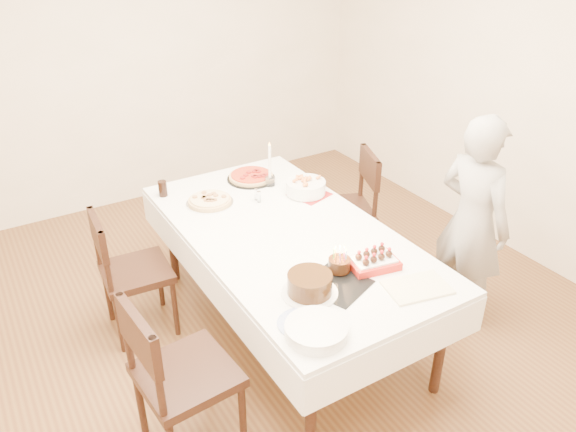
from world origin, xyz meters
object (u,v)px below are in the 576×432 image
chair_right_savory (342,210)px  strawberry_box (373,262)px  pizza_white (210,201)px  layer_cake (310,284)px  birthday_cake (340,259)px  chair_left_savory (136,272)px  chair_left_dessert (187,375)px  person (472,223)px  taper_candle (270,164)px  cola_glass (163,189)px  pasta_bowl (306,187)px  dining_table (288,282)px  pizza_pepperoni (251,177)px

chair_right_savory → strawberry_box: (-0.56, -1.04, 0.31)m
pizza_white → layer_cake: 1.20m
layer_cake → birthday_cake: bearing=18.6°
chair_left_savory → strawberry_box: chair_left_savory is taller
birthday_cake → chair_left_dessert: bearing=-178.1°
person → taper_candle: bearing=32.8°
cola_glass → strawberry_box: bearing=-64.6°
cola_glass → layer_cake: size_ratio=0.37×
chair_left_savory → chair_left_dessert: size_ratio=0.93×
chair_right_savory → birthday_cake: 1.29m
strawberry_box → chair_left_dessert: bearing=178.4°
pasta_bowl → strawberry_box: pasta_bowl is taller
cola_glass → birthday_cake: bearing=-70.2°
taper_candle → dining_table: bearing=-110.4°
pizza_pepperoni → cola_glass: cola_glass is taller
chair_left_savory → pizza_pepperoni: chair_left_savory is taller
dining_table → chair_left_dessert: 1.07m
cola_glass → chair_right_savory: bearing=-18.0°
birthday_cake → person: bearing=1.1°
chair_right_savory → birthday_cake: chair_right_savory is taller
chair_right_savory → pizza_pepperoni: (-0.61, 0.33, 0.30)m
chair_left_savory → cola_glass: chair_left_savory is taller
pasta_bowl → taper_candle: 0.31m
dining_table → strawberry_box: (0.21, -0.57, 0.41)m
chair_left_dessert → cola_glass: chair_left_dessert is taller
chair_right_savory → birthday_cake: (-0.75, -0.98, 0.36)m
chair_left_savory → pizza_pepperoni: bearing=-160.1°
cola_glass → strawberry_box: size_ratio=0.41×
pizza_pepperoni → birthday_cake: bearing=-96.5°
strawberry_box → dining_table: bearing=109.9°
chair_left_dessert → layer_cake: (0.69, -0.05, 0.32)m
person → dining_table: bearing=61.5°
pizza_pepperoni → taper_candle: (0.07, -0.16, 0.15)m
pizza_pepperoni → birthday_cake: (-0.15, -1.31, 0.06)m
chair_left_savory → taper_candle: bearing=-169.3°
layer_cake → strawberry_box: size_ratio=1.10×
dining_table → taper_candle: bearing=69.6°
person → pizza_pepperoni: 1.59m
person → taper_candle: (-0.85, 1.13, 0.19)m
cola_glass → pasta_bowl: bearing=-29.6°
person → pizza_white: 1.73m
dining_table → cola_glass: (-0.48, 0.88, 0.43)m
dining_table → pasta_bowl: 0.69m
pizza_white → pasta_bowl: bearing=-18.6°
pasta_bowl → cola_glass: size_ratio=2.48×
chair_right_savory → chair_left_dessert: size_ratio=0.97×
person → pizza_white: person is taller
chair_right_savory → person: (0.32, -0.96, 0.26)m
chair_right_savory → chair_left_dessert: (-1.69, -1.01, 0.01)m
chair_left_dessert → person: person is taller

